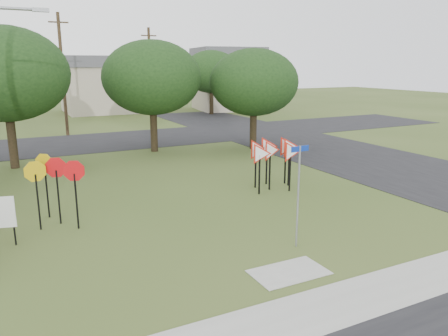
# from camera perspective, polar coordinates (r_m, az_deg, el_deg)

# --- Properties ---
(ground) EXTENTS (140.00, 140.00, 0.00)m
(ground) POSITION_cam_1_polar(r_m,az_deg,el_deg) (13.78, 2.65, -9.46)
(ground) COLOR #36491B
(sidewalk) EXTENTS (30.00, 1.60, 0.02)m
(sidewalk) POSITION_cam_1_polar(r_m,az_deg,el_deg) (10.72, 14.28, -16.96)
(sidewalk) COLOR gray
(sidewalk) RESTS_ON ground
(planting_strip) EXTENTS (30.00, 0.80, 0.02)m
(planting_strip) POSITION_cam_1_polar(r_m,az_deg,el_deg) (10.00, 19.05, -19.74)
(planting_strip) COLOR #36491B
(planting_strip) RESTS_ON ground
(street_right) EXTENTS (8.00, 50.00, 0.02)m
(street_right) POSITION_cam_1_polar(r_m,az_deg,el_deg) (28.38, 13.89, 2.19)
(street_right) COLOR black
(street_right) RESTS_ON ground
(street_far) EXTENTS (60.00, 8.00, 0.02)m
(street_far) POSITION_cam_1_polar(r_m,az_deg,el_deg) (32.11, -15.23, 3.38)
(street_far) COLOR black
(street_far) RESTS_ON ground
(curb_pad) EXTENTS (2.00, 1.20, 0.02)m
(curb_pad) POSITION_cam_1_polar(r_m,az_deg,el_deg) (11.94, 8.48, -13.32)
(curb_pad) COLOR gray
(curb_pad) RESTS_ON ground
(street_name_sign) EXTENTS (0.64, 0.06, 3.08)m
(street_name_sign) POSITION_cam_1_polar(r_m,az_deg,el_deg) (12.96, 9.68, -2.88)
(street_name_sign) COLOR gray
(street_name_sign) RESTS_ON ground
(stop_sign_cluster) EXTENTS (1.84, 2.01, 2.35)m
(stop_sign_cluster) POSITION_cam_1_polar(r_m,az_deg,el_deg) (15.63, -21.46, -0.86)
(stop_sign_cluster) COLOR black
(stop_sign_cluster) RESTS_ON ground
(yield_sign_cluster) EXTENTS (2.88, 1.68, 2.23)m
(yield_sign_cluster) POSITION_cam_1_polar(r_m,az_deg,el_deg) (19.13, 6.58, 2.17)
(yield_sign_cluster) COLOR black
(yield_sign_cluster) RESTS_ON ground
(far_pole_a) EXTENTS (1.40, 0.24, 9.00)m
(far_pole_a) POSITION_cam_1_polar(r_m,az_deg,el_deg) (35.29, -20.31, 11.40)
(far_pole_a) COLOR #43321F
(far_pole_a) RESTS_ON ground
(far_pole_b) EXTENTS (1.40, 0.24, 8.50)m
(far_pole_b) POSITION_cam_1_polar(r_m,az_deg,el_deg) (40.93, -9.61, 11.85)
(far_pole_b) COLOR #43321F
(far_pole_b) RESTS_ON ground
(house_mid) EXTENTS (8.40, 8.40, 6.20)m
(house_mid) POSITION_cam_1_polar(r_m,az_deg,el_deg) (52.10, -15.74, 10.53)
(house_mid) COLOR #B7AA94
(house_mid) RESTS_ON ground
(house_right) EXTENTS (8.30, 8.30, 7.20)m
(house_right) POSITION_cam_1_polar(r_m,az_deg,el_deg) (52.96, 0.44, 11.60)
(house_right) COLOR #B7AA94
(house_right) RESTS_ON ground
(tree_near_left) EXTENTS (6.40, 6.40, 7.27)m
(tree_near_left) POSITION_cam_1_polar(r_m,az_deg,el_deg) (25.03, -26.73, 10.90)
(tree_near_left) COLOR black
(tree_near_left) RESTS_ON ground
(tree_near_mid) EXTENTS (6.00, 6.00, 6.80)m
(tree_near_mid) POSITION_cam_1_polar(r_m,az_deg,el_deg) (27.33, -9.40, 11.55)
(tree_near_mid) COLOR black
(tree_near_mid) RESTS_ON ground
(tree_near_right) EXTENTS (5.60, 5.60, 6.33)m
(tree_near_right) POSITION_cam_1_polar(r_m,az_deg,el_deg) (27.98, 3.93, 11.09)
(tree_near_right) COLOR black
(tree_near_right) RESTS_ON ground
(tree_far_right) EXTENTS (6.00, 6.00, 6.80)m
(tree_far_right) POSITION_cam_1_polar(r_m,az_deg,el_deg) (47.58, -1.68, 12.46)
(tree_far_right) COLOR black
(tree_far_right) RESTS_ON ground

